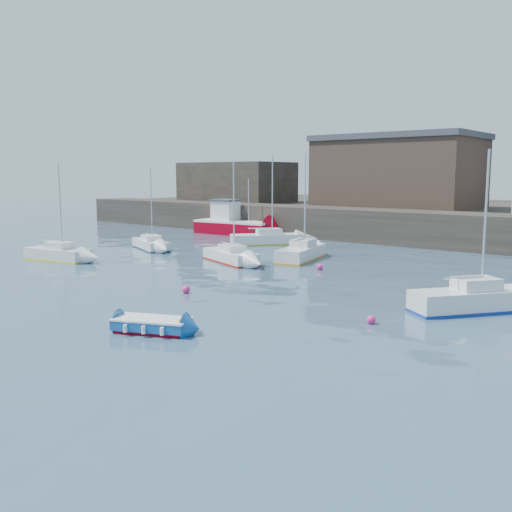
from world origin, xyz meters
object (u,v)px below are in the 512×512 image
Objects in this scene: blue_dinghy at (152,324)px; sailboat_h at (266,239)px; sailboat_a at (58,254)px; sailboat_c at (471,299)px; buoy_near at (186,293)px; buoy_far at (320,270)px; sailboat_f at (302,252)px; fishing_boat at (234,223)px; sailboat_e at (151,244)px; sailboat_b at (231,256)px; buoy_mid at (371,324)px.

blue_dinghy is 29.44m from sailboat_h.
sailboat_c reaches higher than sailboat_a.
buoy_far is (1.41, 10.83, 0.00)m from buoy_near.
buoy_far is at bearing -40.11° from sailboat_f.
sailboat_c is at bearing 53.61° from blue_dinghy.
fishing_boat is 14.18m from sailboat_e.
sailboat_b is 10.89m from sailboat_h.
sailboat_f reaches higher than sailboat_e.
sailboat_h is at bearing 137.59° from buoy_mid.
sailboat_a is 17.99m from sailboat_f.
fishing_boat is 1.24× the size of sailboat_c.
buoy_mid is (20.64, -18.85, -0.52)m from sailboat_h.
sailboat_f reaches higher than blue_dinghy.
sailboat_f reaches higher than sailboat_b.
sailboat_a reaches higher than sailboat_e.
blue_dinghy reaches higher than buoy_mid.
sailboat_b is at bearing 119.43° from buoy_near.
sailboat_h reaches higher than sailboat_e.
blue_dinghy is at bearing -126.39° from sailboat_c.
sailboat_b is at bearing -6.31° from sailboat_e.
fishing_boat is at bearing 146.65° from sailboat_f.
sailboat_h is (-4.59, 9.88, 0.05)m from sailboat_b.
buoy_mid is at bearing 3.14° from buoy_near.
sailboat_f is 18.70× the size of buoy_far.
sailboat_a is 8.53m from sailboat_e.
fishing_boat is 1.30× the size of sailboat_a.
sailboat_b reaches higher than sailboat_e.
sailboat_e is at bearing 87.85° from sailboat_a.
sailboat_e is 0.84× the size of sailboat_h.
sailboat_f is 0.97× the size of sailboat_h.
sailboat_a is at bearing -139.68° from sailboat_f.
sailboat_b reaches higher than buoy_far.
buoy_far is (17.24, 8.67, -0.50)m from sailboat_a.
buoy_near is (15.51, -10.68, -0.44)m from sailboat_e.
sailboat_a is (-20.35, 8.34, 0.17)m from blue_dinghy.
sailboat_h reaches higher than buoy_near.
sailboat_b is at bearing 35.33° from sailboat_a.
sailboat_f is 4.64m from buoy_far.
sailboat_e is 28.05m from buoy_mid.
sailboat_e is at bearing 173.69° from sailboat_b.
fishing_boat is (-22.95, 30.71, 0.81)m from blue_dinghy.
sailboat_a is at bearing -173.41° from sailboat_c.
sailboat_a is 16.36× the size of buoy_near.
sailboat_e is (2.92, -13.86, -0.69)m from fishing_boat.
buoy_near reaches higher than buoy_far.
buoy_near is at bearing 126.19° from blue_dinghy.
sailboat_c reaches higher than blue_dinghy.
buoy_far reaches higher than buoy_mid.
blue_dinghy is 0.43× the size of sailboat_f.
fishing_boat is 1.17× the size of sailboat_f.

